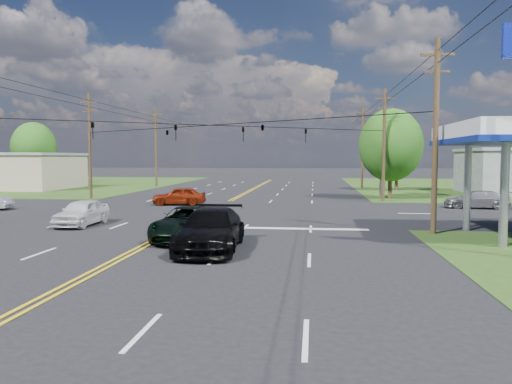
# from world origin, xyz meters

# --- Properties ---
(ground) EXTENTS (280.00, 280.00, 0.00)m
(ground) POSITION_xyz_m (0.00, 12.00, 0.00)
(ground) COLOR black
(ground) RESTS_ON ground
(grass_nw) EXTENTS (46.00, 48.00, 0.03)m
(grass_nw) POSITION_xyz_m (-35.00, 44.00, 0.00)
(grass_nw) COLOR #2B4415
(grass_nw) RESTS_ON ground
(stop_bar) EXTENTS (10.00, 0.50, 0.02)m
(stop_bar) POSITION_xyz_m (5.00, 4.00, 0.00)
(stop_bar) COLOR silver
(stop_bar) RESTS_ON ground
(retail_nw) EXTENTS (16.00, 11.00, 4.00)m
(retail_nw) POSITION_xyz_m (-30.00, 34.00, 2.00)
(retail_nw) COLOR tan
(retail_nw) RESTS_ON ground
(pole_se) EXTENTS (1.60, 0.28, 9.50)m
(pole_se) POSITION_xyz_m (13.00, 3.00, 4.92)
(pole_se) COLOR #3D2C1A
(pole_se) RESTS_ON ground
(pole_nw) EXTENTS (1.60, 0.28, 9.50)m
(pole_nw) POSITION_xyz_m (-13.00, 21.00, 4.92)
(pole_nw) COLOR #3D2C1A
(pole_nw) RESTS_ON ground
(pole_ne) EXTENTS (1.60, 0.28, 9.50)m
(pole_ne) POSITION_xyz_m (13.00, 21.00, 4.92)
(pole_ne) COLOR #3D2C1A
(pole_ne) RESTS_ON ground
(pole_left_far) EXTENTS (1.60, 0.28, 10.00)m
(pole_left_far) POSITION_xyz_m (-13.00, 40.00, 5.17)
(pole_left_far) COLOR #3D2C1A
(pole_left_far) RESTS_ON ground
(pole_right_far) EXTENTS (1.60, 0.28, 10.00)m
(pole_right_far) POSITION_xyz_m (13.00, 40.00, 5.17)
(pole_right_far) COLOR #3D2C1A
(pole_right_far) RESTS_ON ground
(span_wire_signals) EXTENTS (26.00, 18.00, 1.13)m
(span_wire_signals) POSITION_xyz_m (0.00, 12.00, 6.00)
(span_wire_signals) COLOR black
(span_wire_signals) RESTS_ON ground
(power_lines) EXTENTS (26.04, 100.00, 0.64)m
(power_lines) POSITION_xyz_m (0.00, 10.00, 8.60)
(power_lines) COLOR black
(power_lines) RESTS_ON ground
(tree_right_a) EXTENTS (5.70, 5.70, 8.18)m
(tree_right_a) POSITION_xyz_m (14.00, 24.00, 4.87)
(tree_right_a) COLOR #3D2C1A
(tree_right_a) RESTS_ON ground
(tree_right_b) EXTENTS (4.94, 4.94, 7.09)m
(tree_right_b) POSITION_xyz_m (16.50, 36.00, 4.22)
(tree_right_b) COLOR #3D2C1A
(tree_right_b) RESTS_ON ground
(tree_far_l) EXTENTS (6.08, 6.08, 8.72)m
(tree_far_l) POSITION_xyz_m (-32.00, 44.00, 5.19)
(tree_far_l) COLOR #3D2C1A
(tree_far_l) RESTS_ON ground
(pickup_dkgreen) EXTENTS (2.57, 5.44, 1.50)m
(pickup_dkgreen) POSITION_xyz_m (1.41, 0.03, 0.75)
(pickup_dkgreen) COLOR black
(pickup_dkgreen) RESTS_ON ground
(suv_black) EXTENTS (2.57, 5.87, 1.68)m
(suv_black) POSITION_xyz_m (3.00, -2.42, 0.84)
(suv_black) COLOR black
(suv_black) RESTS_ON ground
(pickup_white) EXTENTS (1.80, 4.31, 1.46)m
(pickup_white) POSITION_xyz_m (-5.63, 4.00, 0.73)
(pickup_white) COLOR silver
(pickup_white) RESTS_ON ground
(sedan_red) EXTENTS (4.39, 2.23, 1.43)m
(sedan_red) POSITION_xyz_m (-3.44, 16.16, 0.72)
(sedan_red) COLOR maroon
(sedan_red) RESTS_ON ground
(sedan_far) EXTENTS (4.74, 2.38, 1.32)m
(sedan_far) POSITION_xyz_m (19.12, 16.19, 0.66)
(sedan_far) COLOR #99999D
(sedan_far) RESTS_ON ground
(polesign_ne) EXTENTS (1.98, 0.60, 7.15)m
(polesign_ne) POSITION_xyz_m (13.48, 26.52, 5.45)
(polesign_ne) COLOR #A5A5AA
(polesign_ne) RESTS_ON ground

